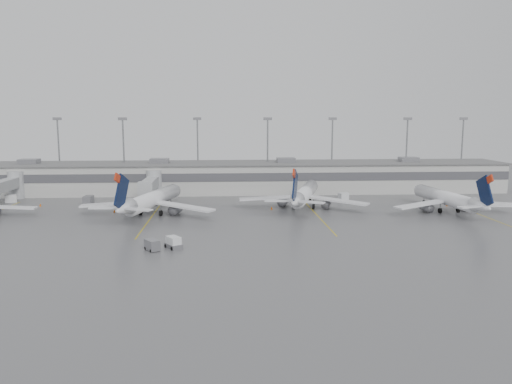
{
  "coord_description": "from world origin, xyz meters",
  "views": [
    {
      "loc": [
        -1.98,
        -80.13,
        20.8
      ],
      "look_at": [
        4.49,
        24.0,
        5.0
      ],
      "focal_mm": 35.0,
      "sensor_mm": 36.0,
      "label": 1
    }
  ],
  "objects": [
    {
      "name": "ground",
      "position": [
        0.0,
        0.0,
        0.0
      ],
      "size": [
        260.0,
        260.0,
        0.0
      ],
      "primitive_type": "plane",
      "color": "#4D4D4F",
      "rests_on": "ground"
    },
    {
      "name": "jet_far_right",
      "position": [
        46.7,
        24.51,
        3.12
      ],
      "size": [
        27.53,
        31.0,
        10.04
      ],
      "rotation": [
        0.0,
        0.0,
        0.1
      ],
      "color": "white",
      "rests_on": "ground"
    },
    {
      "name": "stand_markings",
      "position": [
        -0.0,
        24.0,
        0.01
      ],
      "size": [
        105.25,
        40.0,
        0.01
      ],
      "color": "gold",
      "rests_on": "ground"
    },
    {
      "name": "cone_a",
      "position": [
        -45.35,
        37.78,
        0.35
      ],
      "size": [
        0.44,
        0.44,
        0.7
      ],
      "primitive_type": "cone",
      "color": "#DA5904",
      "rests_on": "ground"
    },
    {
      "name": "jet_mid_left",
      "position": [
        -17.75,
        25.56,
        3.36
      ],
      "size": [
        28.82,
        32.72,
        10.8
      ],
      "rotation": [
        0.0,
        0.0,
        -0.26
      ],
      "color": "white",
      "rests_on": "ground"
    },
    {
      "name": "cone_d",
      "position": [
        50.0,
        32.28,
        0.36
      ],
      "size": [
        0.45,
        0.45,
        0.72
      ],
      "primitive_type": "cone",
      "color": "#DA5904",
      "rests_on": "ground"
    },
    {
      "name": "gse_loader",
      "position": [
        -34.88,
        40.22,
        0.98
      ],
      "size": [
        2.11,
        3.22,
        1.96
      ],
      "primitive_type": "cube",
      "rotation": [
        0.0,
        0.0,
        -0.05
      ],
      "color": "slate",
      "rests_on": "ground"
    },
    {
      "name": "jet_bridge_right",
      "position": [
        -20.5,
        45.72,
        3.87
      ],
      "size": [
        4.0,
        17.2,
        7.0
      ],
      "color": "#96989B",
      "rests_on": "ground"
    },
    {
      "name": "light_masts",
      "position": [
        0.0,
        63.75,
        12.03
      ],
      "size": [
        142.4,
        8.0,
        20.6
      ],
      "color": "gray",
      "rests_on": "ground"
    },
    {
      "name": "cone_b",
      "position": [
        -26.38,
        29.1,
        0.36
      ],
      "size": [
        0.45,
        0.45,
        0.71
      ],
      "primitive_type": "cone",
      "color": "#DA5904",
      "rests_on": "ground"
    },
    {
      "name": "jet_mid_right",
      "position": [
        15.94,
        31.31,
        3.33
      ],
      "size": [
        28.25,
        32.15,
        10.71
      ],
      "rotation": [
        0.0,
        0.0,
        -0.3
      ],
      "color": "white",
      "rests_on": "ground"
    },
    {
      "name": "gse_uld_c",
      "position": [
        27.87,
        42.93,
        0.85
      ],
      "size": [
        2.85,
        2.45,
        1.71
      ],
      "primitive_type": "cube",
      "rotation": [
        0.0,
        0.0,
        0.42
      ],
      "color": "silver",
      "rests_on": "ground"
    },
    {
      "name": "jet_bridge_left",
      "position": [
        -55.5,
        45.72,
        3.87
      ],
      "size": [
        4.0,
        17.2,
        7.0
      ],
      "color": "#96989B",
      "rests_on": "ground"
    },
    {
      "name": "gse_uld_a",
      "position": [
        -54.54,
        43.86,
        0.93
      ],
      "size": [
        3.07,
        2.58,
        1.85
      ],
      "primitive_type": "cube",
      "rotation": [
        0.0,
        0.0,
        0.38
      ],
      "color": "silver",
      "rests_on": "ground"
    },
    {
      "name": "terminal",
      "position": [
        -0.01,
        57.98,
        4.17
      ],
      "size": [
        152.0,
        17.0,
        9.45
      ],
      "color": "#AFAFAA",
      "rests_on": "ground"
    },
    {
      "name": "cone_c",
      "position": [
        8.43,
        30.34,
        0.37
      ],
      "size": [
        0.47,
        0.47,
        0.74
      ],
      "primitive_type": "cone",
      "color": "#DA5904",
      "rests_on": "ground"
    },
    {
      "name": "gse_uld_b",
      "position": [
        -18.79,
        43.48,
        0.93
      ],
      "size": [
        2.92,
        2.24,
        1.86
      ],
      "primitive_type": "cube",
      "rotation": [
        0.0,
        0.0,
        0.2
      ],
      "color": "silver",
      "rests_on": "ground"
    },
    {
      "name": "baggage_cart",
      "position": [
        -13.53,
        -3.31,
        0.91
      ],
      "size": [
        2.81,
        3.13,
        1.75
      ],
      "rotation": [
        0.0,
        0.0,
        0.59
      ],
      "color": "slate",
      "rests_on": "ground"
    },
    {
      "name": "baggage_tug",
      "position": [
        -10.33,
        -2.11,
        0.74
      ],
      "size": [
        3.14,
        3.46,
        1.9
      ],
      "rotation": [
        0.0,
        0.0,
        0.59
      ],
      "color": "silver",
      "rests_on": "ground"
    }
  ]
}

